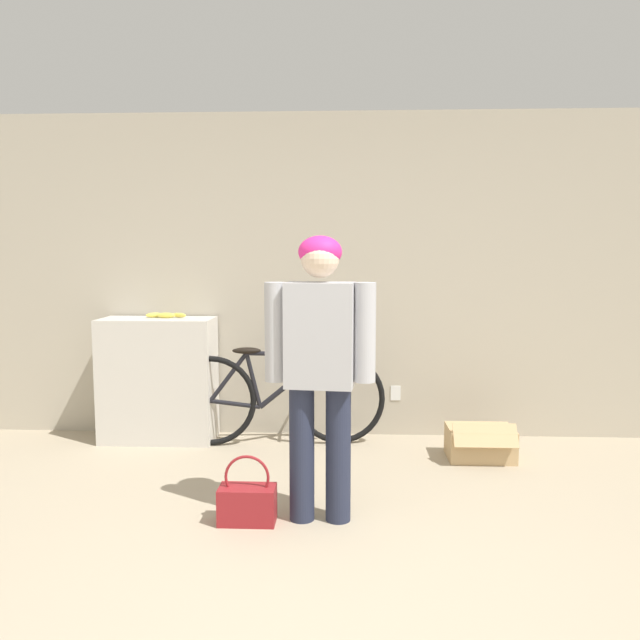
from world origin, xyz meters
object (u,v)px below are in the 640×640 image
Objects in this scene: bicycle at (275,397)px; handbag at (247,502)px; banana at (166,315)px; person at (320,355)px; cardboard_box at (480,443)px.

bicycle is 4.43× the size of handbag.
bicycle is at bearing 90.27° from handbag.
banana reaches higher than handbag.
person is 0.93× the size of bicycle.
person is 0.92m from handbag.
bicycle is at bearing 112.62° from person.
banana reaches higher than cardboard_box.
bicycle reaches higher than cardboard_box.
cardboard_box is (1.53, -0.27, -0.26)m from bicycle.
handbag is at bearing -95.27° from bicycle.
handbag is 0.82× the size of cardboard_box.
person is 4.69× the size of banana.
person is 3.37× the size of cardboard_box.
bicycle is at bearing 170.11° from cardboard_box.
person is 4.11× the size of handbag.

